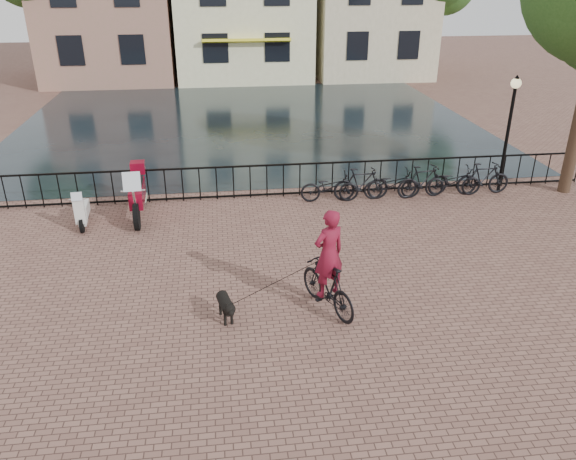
{
  "coord_description": "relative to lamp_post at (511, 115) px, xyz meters",
  "views": [
    {
      "loc": [
        -1.38,
        -7.81,
        6.29
      ],
      "look_at": [
        0.0,
        3.0,
        1.2
      ],
      "focal_mm": 35.0,
      "sensor_mm": 36.0,
      "label": 1
    }
  ],
  "objects": [
    {
      "name": "parked_bike_2",
      "position": [
        -3.5,
        -0.2,
        -1.93
      ],
      "size": [
        1.73,
        0.64,
        0.9
      ],
      "primitive_type": "imported",
      "rotation": [
        0.0,
        0.0,
        1.55
      ],
      "color": "black",
      "rests_on": "ground"
    },
    {
      "name": "parked_bike_4",
      "position": [
        -1.6,
        -0.2,
        -1.93
      ],
      "size": [
        1.74,
        0.66,
        0.9
      ],
      "primitive_type": "imported",
      "rotation": [
        0.0,
        0.0,
        1.54
      ],
      "color": "black",
      "rests_on": "ground"
    },
    {
      "name": "scooter",
      "position": [
        -12.28,
        -1.01,
        -1.79
      ],
      "size": [
        0.46,
        1.28,
        1.17
      ],
      "rotation": [
        0.0,
        0.0,
        0.08
      ],
      "color": "silver",
      "rests_on": "ground"
    },
    {
      "name": "parked_bike_5",
      "position": [
        -0.65,
        -0.2,
        -1.88
      ],
      "size": [
        1.67,
        0.5,
        1.0
      ],
      "primitive_type": "imported",
      "rotation": [
        0.0,
        0.0,
        1.59
      ],
      "color": "black",
      "rests_on": "ground"
    },
    {
      "name": "parked_bike_1",
      "position": [
        -4.45,
        -0.2,
        -1.88
      ],
      "size": [
        1.67,
        0.48,
        1.0
      ],
      "primitive_type": "imported",
      "rotation": [
        0.0,
        0.0,
        1.58
      ],
      "color": "black",
      "rests_on": "ground"
    },
    {
      "name": "canal_water",
      "position": [
        -7.2,
        9.7,
        -2.38
      ],
      "size": [
        20.0,
        20.0,
        0.0
      ],
      "primitive_type": "plane",
      "color": "black",
      "rests_on": "ground"
    },
    {
      "name": "motorcycle",
      "position": [
        -10.87,
        -0.61,
        -1.54
      ],
      "size": [
        0.67,
        2.37,
        1.67
      ],
      "rotation": [
        0.0,
        0.0,
        0.05
      ],
      "color": "maroon",
      "rests_on": "ground"
    },
    {
      "name": "parked_bike_3",
      "position": [
        -2.55,
        -0.2,
        -1.88
      ],
      "size": [
        1.72,
        0.72,
        1.0
      ],
      "primitive_type": "imported",
      "rotation": [
        0.0,
        0.0,
        1.72
      ],
      "color": "black",
      "rests_on": "ground"
    },
    {
      "name": "cyclist",
      "position": [
        -6.57,
        -5.93,
        -1.41
      ],
      "size": [
        1.23,
        1.92,
        2.55
      ],
      "rotation": [
        0.0,
        0.0,
        3.55
      ],
      "color": "black",
      "rests_on": "ground"
    },
    {
      "name": "dog",
      "position": [
        -8.62,
        -6.03,
        -2.08
      ],
      "size": [
        0.46,
        0.91,
        0.59
      ],
      "rotation": [
        0.0,
        0.0,
        0.21
      ],
      "color": "black",
      "rests_on": "ground"
    },
    {
      "name": "lamp_post",
      "position": [
        0.0,
        0.0,
        0.0
      ],
      "size": [
        0.3,
        0.3,
        3.45
      ],
      "color": "black",
      "rests_on": "ground"
    },
    {
      "name": "parked_bike_0",
      "position": [
        -5.4,
        -0.2,
        -1.93
      ],
      "size": [
        1.75,
        0.71,
        0.9
      ],
      "primitive_type": "imported",
      "rotation": [
        0.0,
        0.0,
        1.5
      ],
      "color": "black",
      "rests_on": "ground"
    },
    {
      "name": "railing",
      "position": [
        -7.2,
        0.4,
        -1.87
      ],
      "size": [
        20.0,
        0.05,
        1.02
      ],
      "color": "black",
      "rests_on": "ground"
    },
    {
      "name": "ground",
      "position": [
        -7.2,
        -7.6,
        -2.38
      ],
      "size": [
        100.0,
        100.0,
        0.0
      ],
      "primitive_type": "plane",
      "color": "brown",
      "rests_on": "ground"
    }
  ]
}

